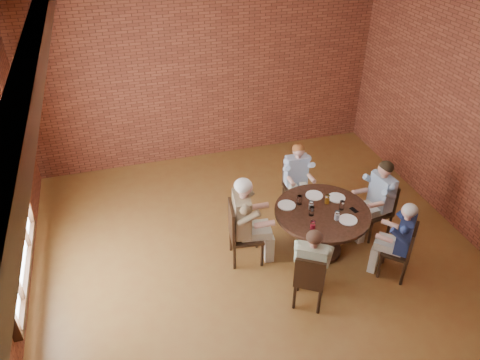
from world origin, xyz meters
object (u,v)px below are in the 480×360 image
object	(u,v)px
chair_e	(403,250)
diner_b	(297,179)
smartphone	(354,210)
diner_a	(377,200)
dining_table	(321,223)
diner_d	(311,268)
chair_a	(380,206)
diner_c	(246,221)
diner_e	(399,241)
chair_b	(295,183)
chair_c	(240,231)
chair_d	(309,279)

from	to	relation	value
chair_e	diner_b	bearing A→B (deg)	-113.15
smartphone	diner_a	bearing A→B (deg)	9.69
dining_table	chair_e	distance (m)	1.18
diner_a	diner_d	size ratio (longest dim) A/B	1.06
chair_a	diner_c	distance (m)	2.17
diner_a	diner_b	bearing A→B (deg)	-142.09
diner_a	dining_table	bearing A→B (deg)	-90.00
diner_c	smartphone	distance (m)	1.56
diner_e	diner_d	bearing A→B (deg)	-41.02
chair_b	chair_c	distance (m)	1.57
dining_table	diner_c	bearing A→B (deg)	172.20
diner_a	diner_d	bearing A→B (deg)	-63.78
diner_e	diner_b	bearing A→B (deg)	-113.98
diner_d	chair_d	bearing A→B (deg)	90.00
diner_c	chair_e	bearing A→B (deg)	-108.30
dining_table	diner_a	world-z (taller)	diner_a
diner_d	chair_c	bearing A→B (deg)	-26.96
smartphone	chair_e	bearing A→B (deg)	-73.41
dining_table	diner_a	bearing A→B (deg)	7.30
chair_b	diner_a	bearing A→B (deg)	-44.47
chair_a	diner_b	xyz separation A→B (m)	(-1.01, 0.92, 0.12)
diner_b	diner_e	size ratio (longest dim) A/B	1.00
chair_c	diner_e	world-z (taller)	diner_e
diner_d	chair_b	bearing A→B (deg)	-74.80
chair_a	diner_e	distance (m)	0.94
diner_a	chair_d	xyz separation A→B (m)	(-1.58, -1.08, -0.17)
chair_c	dining_table	bearing A→B (deg)	-90.00
diner_b	chair_c	distance (m)	1.53
diner_b	smartphone	size ratio (longest dim) A/B	9.61
chair_c	diner_d	distance (m)	1.24
diner_a	chair_c	distance (m)	2.18
diner_b	chair_e	distance (m)	2.03
chair_a	diner_a	size ratio (longest dim) A/B	0.71
chair_d	dining_table	bearing A→B (deg)	-90.00
chair_c	chair_e	xyz separation A→B (m)	(2.05, -0.97, -0.04)
chair_a	chair_e	bearing A→B (deg)	-19.56
chair_c	diner_c	bearing A→B (deg)	-90.00
dining_table	diner_d	xyz separation A→B (m)	(-0.56, -0.89, 0.09)
chair_e	smartphone	bearing A→B (deg)	-105.36
dining_table	diner_e	bearing A→B (deg)	-43.33
diner_b	smartphone	xyz separation A→B (m)	(0.39, -1.17, 0.13)
diner_d	diner_a	bearing A→B (deg)	-114.48
diner_a	chair_e	distance (m)	0.96
chair_a	chair_c	bearing A→B (deg)	-98.00
chair_a	chair_b	bearing A→B (deg)	-141.63
chair_d	smartphone	bearing A→B (deg)	-109.13
chair_b	dining_table	bearing A→B (deg)	-90.00
chair_c	diner_d	xyz separation A→B (m)	(0.64, -1.06, 0.09)
diner_b	chair_c	world-z (taller)	diner_b
diner_c	smartphone	bearing A→B (deg)	-92.19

